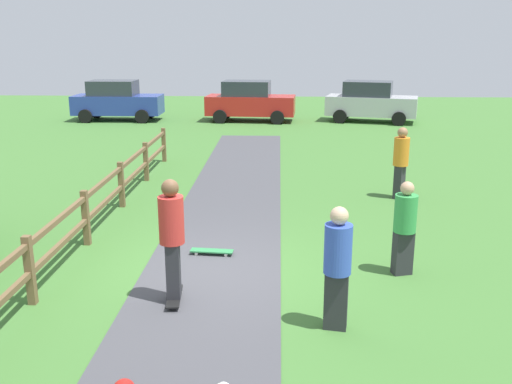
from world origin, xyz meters
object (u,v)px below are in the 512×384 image
Objects in this scene: bystander_orange at (401,159)px; skateboard_loose at (212,251)px; skater_riding at (172,234)px; bystander_blue at (337,263)px; parked_car_silver at (371,102)px; parked_car_blue at (117,101)px; parked_car_red at (250,101)px; bystander_green at (405,224)px.

skateboard_loose is at bearing -136.23° from bystander_orange.
skater_riding is 1.07× the size of bystander_orange.
bystander_orange is at bearing 43.77° from skateboard_loose.
bystander_blue reaches higher than skateboard_loose.
skater_riding is 1.08× the size of bystander_blue.
parked_car_silver and parked_car_blue have the same top height.
parked_car_silver is at bearing 0.06° from parked_car_blue.
parked_car_red reaches higher than bystander_blue.
bystander_blue is 0.40× the size of parked_car_silver.
parked_car_silver is at bearing 83.09° from bystander_green.
bystander_blue is at bearing -66.67° from parked_car_blue.
skateboard_loose is 18.69m from parked_car_blue.
skateboard_loose is 0.18× the size of parked_car_silver.
skateboard_loose is at bearing 168.21° from bystander_green.
parked_car_blue reaches higher than skateboard_loose.
parked_car_silver reaches higher than bystander_orange.
skateboard_loose is 0.19× the size of parked_car_red.
parked_car_blue and parked_car_red have the same top height.
bystander_orange is (4.63, 6.04, -0.11)m from skater_riding.
skateboard_loose is 3.54m from bystander_green.
parked_car_silver is (1.30, 13.37, -0.04)m from bystander_orange.
bystander_green is 0.39× the size of parked_car_blue.
bystander_green is at bearing -61.16° from parked_car_blue.
parked_car_red is at bearing 89.50° from skater_riding.
bystander_blue is at bearing -99.94° from parked_car_silver.
skater_riding reaches higher than bystander_orange.
bystander_green is at bearing -100.68° from bystander_orange.
skater_riding is 2.37× the size of skateboard_loose.
bystander_blue is 2.36m from bystander_green.
bystander_orange is 1.10× the size of bystander_green.
skater_riding is 0.46× the size of parked_car_blue.
skateboard_loose is 17.48m from parked_car_red.
bystander_orange is 14.09m from parked_car_red.
skater_riding is 20.29m from parked_car_silver.
bystander_blue is 20.43m from parked_car_silver.
bystander_blue is (2.05, -2.65, 0.90)m from skateboard_loose.
skater_riding is 0.43× the size of parked_car_silver.
skater_riding is 0.45× the size of parked_car_red.
skater_riding is at bearing -127.50° from bystander_orange.
bystander_blue reaches higher than bystander_green.
parked_car_red is (-4.46, 13.36, -0.04)m from bystander_orange.
parked_car_red reaches higher than skateboard_loose.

